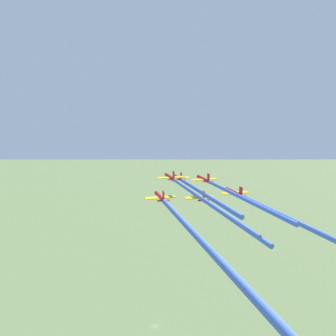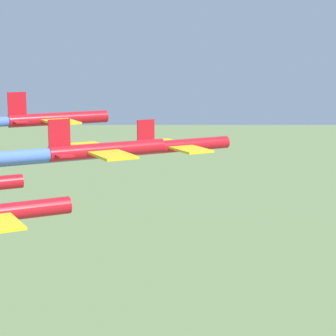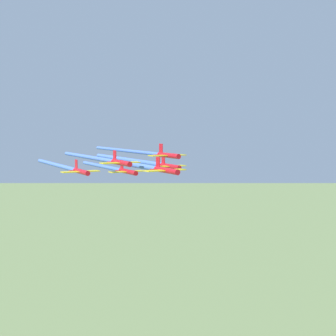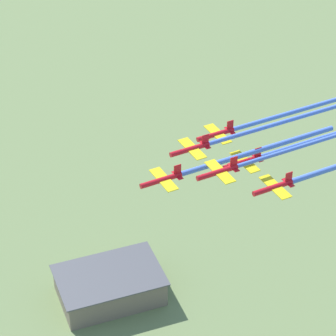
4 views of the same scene
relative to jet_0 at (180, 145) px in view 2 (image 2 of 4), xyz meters
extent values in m
cylinder|color=red|center=(0.41, 0.05, -0.05)|extent=(10.51, 2.51, 1.28)
cube|color=yellow|center=(-0.28, -0.03, -0.05)|extent=(3.92, 10.00, 0.21)
cube|color=red|center=(-3.84, -0.46, 1.54)|extent=(1.86, 0.38, 2.55)
cube|color=red|center=(-3.84, -0.46, -0.05)|extent=(1.71, 3.83, 0.14)
cylinder|color=red|center=(-11.32, 5.18, 2.62)|extent=(10.51, 2.51, 1.28)
cube|color=yellow|center=(-12.01, 5.10, 2.62)|extent=(3.92, 10.00, 0.21)
cube|color=red|center=(-15.58, 4.67, 4.21)|extent=(1.86, 0.38, 2.55)
cube|color=red|center=(-15.58, 4.67, 2.62)|extent=(1.71, 3.83, 0.14)
cylinder|color=red|center=(-9.77, -7.71, 1.19)|extent=(10.51, 2.51, 1.28)
cube|color=yellow|center=(-10.46, -7.80, 1.19)|extent=(3.92, 10.00, 0.21)
cube|color=red|center=(-14.03, -8.23, 2.78)|extent=(1.86, 0.38, 2.55)
cube|color=red|center=(-14.03, -8.23, 1.19)|extent=(1.71, 3.83, 0.14)
camera|label=1|loc=(-102.07, 20.11, 20.97)|focal=28.00mm
camera|label=2|loc=(-24.66, -61.34, 9.92)|focal=70.00mm
camera|label=3|loc=(99.12, -38.17, 9.60)|focal=50.00mm
camera|label=4|loc=(50.77, 138.35, 107.18)|focal=85.00mm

